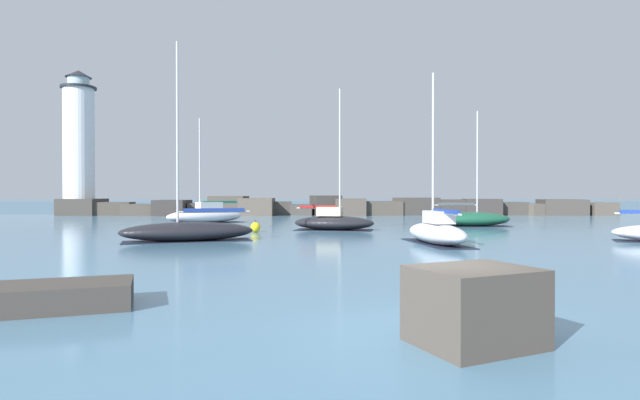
# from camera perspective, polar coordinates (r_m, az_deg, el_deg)

# --- Properties ---
(ground_plane) EXTENTS (600.00, 600.00, 0.00)m
(ground_plane) POSITION_cam_1_polar(r_m,az_deg,el_deg) (9.72, 13.11, -14.74)
(ground_plane) COLOR teal
(open_sea_beyond) EXTENTS (400.00, 116.00, 0.01)m
(open_sea_beyond) POSITION_cam_1_polar(r_m,az_deg,el_deg) (122.58, 0.26, -0.57)
(open_sea_beyond) COLOR teal
(open_sea_beyond) RESTS_ON ground
(breakwater_jetty) EXTENTS (68.89, 7.03, 2.45)m
(breakwater_jetty) POSITION_cam_1_polar(r_m,az_deg,el_deg) (62.69, 1.54, -0.84)
(breakwater_jetty) COLOR #423D38
(breakwater_jetty) RESTS_ON ground
(lighthouse) EXTENTS (4.99, 4.99, 18.20)m
(lighthouse) POSITION_cam_1_polar(r_m,az_deg,el_deg) (69.97, -25.85, 5.12)
(lighthouse) COLOR gray
(lighthouse) RESTS_ON ground
(foreground_rocks) EXTENTS (17.99, 6.16, 1.33)m
(foreground_rocks) POSITION_cam_1_polar(r_m,az_deg,el_deg) (9.59, 2.04, -12.01)
(foreground_rocks) COLOR #4C443D
(foreground_rocks) RESTS_ON ground
(sailboat_moored_0) EXTENTS (7.51, 4.13, 10.93)m
(sailboat_moored_0) POSITION_cam_1_polar(r_m,az_deg,el_deg) (28.47, -14.85, -3.42)
(sailboat_moored_0) COLOR black
(sailboat_moored_0) RESTS_ON ground
(sailboat_moored_1) EXTENTS (2.82, 6.42, 9.03)m
(sailboat_moored_1) POSITION_cam_1_polar(r_m,az_deg,el_deg) (26.78, 13.18, -3.51)
(sailboat_moored_1) COLOR white
(sailboat_moored_1) RESTS_ON ground
(sailboat_moored_3) EXTENTS (6.27, 2.37, 9.32)m
(sailboat_moored_3) POSITION_cam_1_polar(r_m,az_deg,el_deg) (42.11, 16.90, -2.07)
(sailboat_moored_3) COLOR #195138
(sailboat_moored_3) RESTS_ON ground
(sailboat_moored_4) EXTENTS (7.01, 6.16, 9.38)m
(sailboat_moored_4) POSITION_cam_1_polar(r_m,az_deg,el_deg) (46.01, -12.92, -1.70)
(sailboat_moored_4) COLOR silver
(sailboat_moored_4) RESTS_ON ground
(sailboat_moored_5) EXTENTS (6.20, 3.59, 10.20)m
(sailboat_moored_5) POSITION_cam_1_polar(r_m,az_deg,el_deg) (36.08, 1.55, -2.46)
(sailboat_moored_5) COLOR black
(sailboat_moored_5) RESTS_ON ground
(mooring_buoy_orange_near) EXTENTS (0.68, 0.68, 0.88)m
(mooring_buoy_orange_near) POSITION_cam_1_polar(r_m,az_deg,el_deg) (34.45, -7.39, -3.09)
(mooring_buoy_orange_near) COLOR yellow
(mooring_buoy_orange_near) RESTS_ON ground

